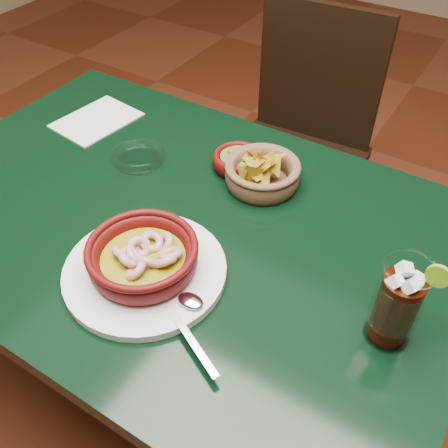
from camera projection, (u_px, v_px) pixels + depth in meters
The scene contains 9 objects.
ground at pixel (189, 393), 1.55m from camera, with size 7.00×7.00×0.00m, color #471C0C.
dining_table at pixel (175, 248), 1.10m from camera, with size 1.20×0.80×0.75m.
dining_chair at pixel (299, 144), 1.65m from camera, with size 0.45×0.45×0.92m.
shrimp_plate at pixel (144, 261), 0.89m from camera, with size 0.38×0.30×0.08m.
chip_basket at pixel (262, 173), 1.09m from camera, with size 0.20×0.20×0.12m.
guacamole_ramekin at pixel (238, 160), 1.14m from camera, with size 0.14×0.14×0.05m.
cola_drink at pixel (397, 304), 0.77m from camera, with size 0.16×0.16×0.19m.
glass_ashtray at pixel (138, 156), 1.16m from camera, with size 0.13×0.13×0.03m.
paper_menu at pixel (97, 120), 1.30m from camera, with size 0.18×0.22×0.00m.
Camera 1 is at (0.50, -0.59, 1.45)m, focal length 40.00 mm.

